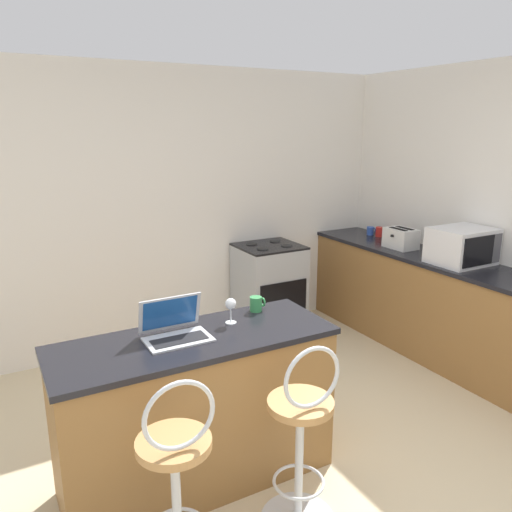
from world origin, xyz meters
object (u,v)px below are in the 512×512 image
object	(u,v)px
bar_stool_near	(177,485)
stove_range	(269,290)
bar_stool_far	(302,441)
toaster	(401,238)
laptop	(175,328)
mug_red	(379,232)
mug_green	(256,304)
wine_glass_short	(231,305)
mug_blue	(371,231)
microwave	(462,246)

from	to	relation	value
bar_stool_near	stove_range	xyz separation A→B (m)	(1.82, 2.30, -0.04)
bar_stool_far	toaster	xyz separation A→B (m)	(2.20, 1.59, 0.51)
laptop	mug_red	size ratio (longest dim) A/B	3.50
mug_green	wine_glass_short	size ratio (longest dim) A/B	0.61
mug_blue	wine_glass_short	size ratio (longest dim) A/B	0.59
bar_stool_far	mug_green	xyz separation A→B (m)	(0.17, 0.78, 0.46)
laptop	stove_range	xyz separation A→B (m)	(1.58, 1.65, -0.52)
toaster	wine_glass_short	bearing A→B (deg)	-158.01
bar_stool_near	mug_red	distance (m)	3.73
stove_range	mug_red	size ratio (longest dim) A/B	9.08
mug_red	mug_green	bearing A→B (deg)	-149.53
microwave	stove_range	bearing A→B (deg)	128.92
mug_blue	toaster	bearing A→B (deg)	-104.48
mug_red	wine_glass_short	distance (m)	2.83
mug_blue	stove_range	bearing A→B (deg)	175.11
mug_green	bar_stool_far	bearing A→B (deg)	-101.97
bar_stool_near	microwave	distance (m)	3.12
bar_stool_far	mug_blue	distance (m)	3.25
bar_stool_far	toaster	size ratio (longest dim) A/B	3.60
laptop	wine_glass_short	bearing A→B (deg)	5.20
toaster	wine_glass_short	xyz separation A→B (m)	(-2.27, -0.92, 0.02)
stove_range	mug_green	distance (m)	1.88
mug_red	mug_blue	xyz separation A→B (m)	(-0.03, 0.11, -0.01)
laptop	mug_blue	distance (m)	3.19
microwave	mug_blue	xyz separation A→B (m)	(0.11, 1.26, -0.11)
bar_stool_near	bar_stool_far	size ratio (longest dim) A/B	1.00
bar_stool_far	mug_blue	size ratio (longest dim) A/B	11.56
bar_stool_near	bar_stool_far	bearing A→B (deg)	0.00
bar_stool_far	laptop	size ratio (longest dim) A/B	2.95
bar_stool_far	mug_blue	world-z (taller)	bar_stool_far
stove_range	mug_red	xyz separation A→B (m)	(1.24, -0.21, 0.51)
microwave	mug_red	size ratio (longest dim) A/B	4.91
toaster	mug_blue	world-z (taller)	toaster
stove_range	mug_red	distance (m)	1.35
bar_stool_near	laptop	size ratio (longest dim) A/B	2.95
bar_stool_far	toaster	distance (m)	2.76
toaster	stove_range	xyz separation A→B (m)	(-1.05, 0.71, -0.56)
mug_red	mug_blue	size ratio (longest dim) A/B	1.12
microwave	mug_red	world-z (taller)	microwave
bar_stool_far	mug_green	world-z (taller)	bar_stool_far
mug_red	mug_blue	world-z (taller)	mug_red
mug_blue	laptop	bearing A→B (deg)	-150.90
mug_blue	microwave	bearing A→B (deg)	-94.80
mug_green	mug_blue	xyz separation A→B (m)	(2.19, 1.41, -0.00)
bar_stool_far	wine_glass_short	distance (m)	0.86
mug_blue	bar_stool_near	bearing A→B (deg)	-144.10
wine_glass_short	microwave	bearing A→B (deg)	6.29
mug_blue	bar_stool_far	bearing A→B (deg)	-137.07
microwave	mug_blue	bearing A→B (deg)	85.20
bar_stool_far	microwave	size ratio (longest dim) A/B	2.10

